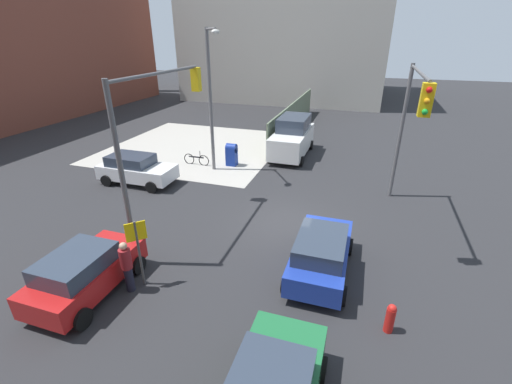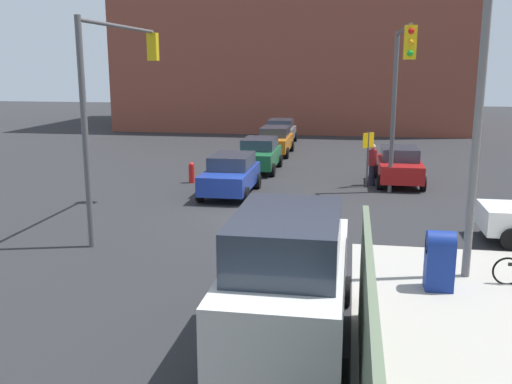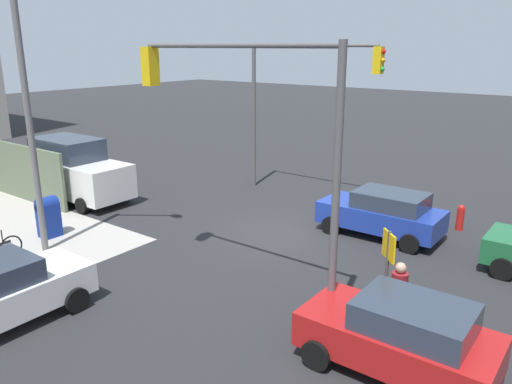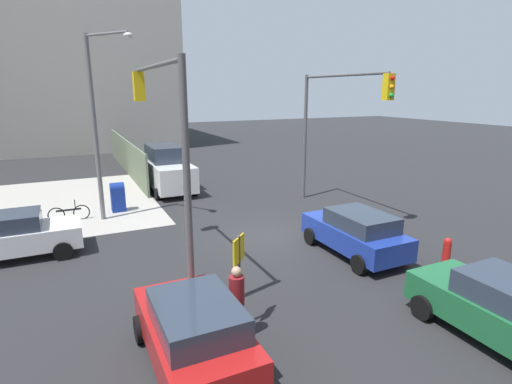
% 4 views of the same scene
% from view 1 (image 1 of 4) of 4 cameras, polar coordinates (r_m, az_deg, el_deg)
% --- Properties ---
extents(ground_plane, '(120.00, 120.00, 0.00)m').
position_cam_1_polar(ground_plane, '(15.33, 4.86, -5.24)').
color(ground_plane, '#28282B').
extents(sidewalk_corner, '(12.00, 12.00, 0.01)m').
position_cam_1_polar(sidewalk_corner, '(26.11, -9.98, 7.42)').
color(sidewalk_corner, '#ADA89E').
rests_on(sidewalk_corner, ground).
extents(construction_fence, '(16.25, 0.12, 2.40)m').
position_cam_1_polar(construction_fence, '(30.41, 6.24, 12.44)').
color(construction_fence, '#607056').
rests_on(construction_fence, ground).
extents(building_loft_east, '(20.00, 24.00, 14.92)m').
position_cam_1_polar(building_loft_east, '(50.13, 6.18, 24.50)').
color(building_loft_east, '#ADA89E').
rests_on(building_loft_east, ground).
extents(smokestack, '(1.80, 1.80, 18.87)m').
position_cam_1_polar(smokestack, '(55.10, -20.68, 25.30)').
color(smokestack, brown).
rests_on(smokestack, ground).
extents(traffic_signal_nw_corner, '(5.99, 0.36, 6.50)m').
position_cam_1_polar(traffic_signal_nw_corner, '(13.39, -16.19, 10.92)').
color(traffic_signal_nw_corner, '#59595B').
rests_on(traffic_signal_nw_corner, ground).
extents(traffic_signal_se_corner, '(6.21, 0.36, 6.50)m').
position_cam_1_polar(traffic_signal_se_corner, '(15.45, 24.26, 11.56)').
color(traffic_signal_se_corner, '#59595B').
rests_on(traffic_signal_se_corner, ground).
extents(street_lamp_corner, '(2.34, 1.67, 8.00)m').
position_cam_1_polar(street_lamp_corner, '(19.98, -7.51, 16.12)').
color(street_lamp_corner, slate).
rests_on(street_lamp_corner, ground).
extents(warning_sign_two_way, '(0.48, 0.48, 2.40)m').
position_cam_1_polar(warning_sign_two_way, '(11.61, -19.13, -7.96)').
color(warning_sign_two_way, '#4C4C4C').
rests_on(warning_sign_two_way, ground).
extents(mailbox_blue, '(0.56, 0.64, 1.43)m').
position_cam_1_polar(mailbox_blue, '(21.84, -4.09, 6.36)').
color(mailbox_blue, navy).
rests_on(mailbox_blue, ground).
extents(fire_hydrant, '(0.26, 0.26, 0.94)m').
position_cam_1_polar(fire_hydrant, '(10.81, 21.46, -18.91)').
color(fire_hydrant, red).
rests_on(fire_hydrant, ground).
extents(sedan_blue, '(4.16, 2.02, 1.62)m').
position_cam_1_polar(sedan_blue, '(12.12, 10.78, -9.91)').
color(sedan_blue, '#1E389E').
rests_on(sedan_blue, ground).
extents(coupe_white, '(2.02, 4.21, 1.62)m').
position_cam_1_polar(coupe_white, '(20.19, -19.38, 3.65)').
color(coupe_white, white).
rests_on(coupe_white, ground).
extents(sedan_red, '(3.85, 2.02, 1.62)m').
position_cam_1_polar(sedan_red, '(12.34, -26.66, -11.80)').
color(sedan_red, '#B21919').
rests_on(sedan_red, ground).
extents(van_white_delivery, '(5.40, 2.32, 2.62)m').
position_cam_1_polar(van_white_delivery, '(23.72, 6.08, 9.10)').
color(van_white_delivery, white).
rests_on(van_white_delivery, ground).
extents(pedestrian_crossing, '(0.36, 0.36, 1.83)m').
position_cam_1_polar(pedestrian_crossing, '(11.86, -20.72, -11.45)').
color(pedestrian_crossing, maroon).
rests_on(pedestrian_crossing, ground).
extents(bicycle_leaning_on_fence, '(0.05, 1.75, 0.97)m').
position_cam_1_polar(bicycle_leaning_on_fence, '(22.35, -9.89, 5.36)').
color(bicycle_leaning_on_fence, black).
rests_on(bicycle_leaning_on_fence, ground).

